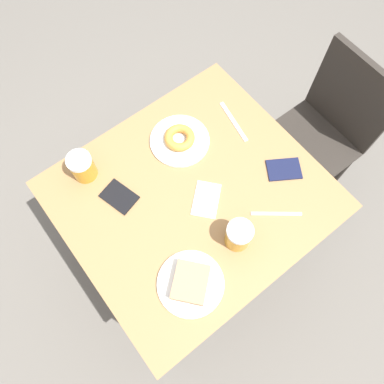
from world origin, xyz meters
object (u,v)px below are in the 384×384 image
knife (234,121)px  beer_mug_center (82,167)px  fork (276,214)px  passport_near_edge (284,169)px  plate_with_donut (180,139)px  plate_with_cake (191,283)px  chair (328,125)px  napkin_folded (206,199)px  passport_far_edge (119,197)px  beer_mug_left (239,235)px

knife → beer_mug_center: bearing=-105.8°
fork → passport_near_edge: 0.18m
plate_with_donut → plate_with_cake: bearing=-33.5°
chair → knife: bearing=-110.6°
napkin_folded → passport_far_edge: (-0.20, -0.24, 0.00)m
beer_mug_center → knife: size_ratio=0.56×
napkin_folded → passport_near_edge: (0.09, 0.31, 0.00)m
plate_with_cake → passport_near_edge: plate_with_cake is taller
knife → plate_with_cake: bearing=-53.0°
plate_with_donut → beer_mug_left: 0.45m
passport_near_edge → passport_far_edge: size_ratio=1.06×
fork → passport_far_edge: (-0.40, -0.41, 0.00)m
plate_with_cake → beer_mug_left: 0.22m
knife → beer_mug_left: bearing=-39.2°
beer_mug_center → fork: size_ratio=0.75×
beer_mug_center → fork: beer_mug_center is taller
beer_mug_center → passport_near_edge: bearing=53.2°
napkin_folded → knife: napkin_folded is taller
napkin_folded → knife: (-0.19, 0.30, -0.00)m
knife → passport_far_edge: (-0.01, -0.54, 0.00)m
chair → passport_far_edge: bearing=-100.0°
beer_mug_center → passport_far_edge: beer_mug_center is taller
passport_near_edge → napkin_folded: bearing=-105.5°
beer_mug_left → passport_near_edge: bearing=107.1°
plate_with_cake → plate_with_donut: size_ratio=0.97×
beer_mug_left → passport_near_edge: size_ratio=0.73×
beer_mug_left → passport_far_edge: (-0.39, -0.23, -0.05)m
plate_with_cake → passport_far_edge: plate_with_cake is taller
plate_with_donut → beer_mug_left: beer_mug_left is taller
chair → napkin_folded: 0.80m
chair → knife: size_ratio=4.39×
plate_with_cake → beer_mug_center: beer_mug_center is taller
passport_near_edge → plate_with_cake: bearing=-77.6°
knife → passport_far_edge: bearing=-91.0°
plate_with_cake → plate_with_donut: (-0.46, 0.30, -0.00)m
beer_mug_left → fork: (0.01, 0.17, -0.05)m
plate_with_donut → fork: (0.45, 0.09, -0.01)m
chair → plate_with_cake: size_ratio=3.95×
chair → plate_with_donut: (-0.24, -0.69, 0.26)m
beer_mug_left → knife: (-0.38, 0.31, -0.05)m
fork → knife: 0.41m
napkin_folded → passport_near_edge: passport_near_edge is taller
chair → passport_far_edge: 1.05m
plate_with_cake → knife: 0.66m
plate_with_cake → passport_far_edge: 0.41m
plate_with_donut → passport_far_edge: (0.05, -0.32, -0.01)m
beer_mug_center → knife: (0.17, 0.59, -0.05)m
napkin_folded → passport_near_edge: bearing=74.5°
napkin_folded → beer_mug_center: bearing=-141.3°
beer_mug_center → plate_with_cake: bearing=5.9°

